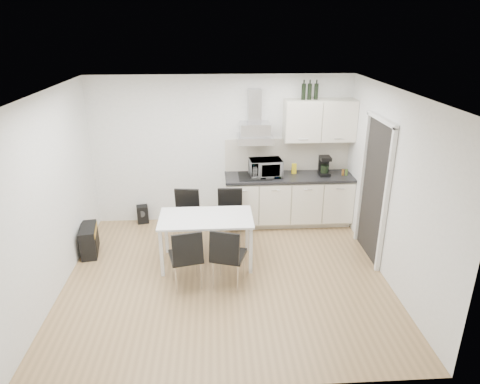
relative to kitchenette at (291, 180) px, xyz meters
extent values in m
plane|color=#A48253|center=(-1.19, -1.73, -0.83)|extent=(4.50, 4.50, 0.00)
cube|color=white|center=(-1.19, 0.27, 0.47)|extent=(4.50, 0.10, 2.60)
cube|color=white|center=(-1.19, -3.73, 0.47)|extent=(4.50, 0.10, 2.60)
cube|color=white|center=(-3.44, -1.73, 0.47)|extent=(0.10, 4.00, 2.60)
cube|color=white|center=(1.06, -1.73, 0.47)|extent=(0.10, 4.00, 2.60)
plane|color=white|center=(-1.19, -1.73, 1.77)|extent=(4.50, 4.50, 0.00)
cube|color=white|center=(1.02, -1.18, 0.22)|extent=(0.08, 1.04, 2.10)
cube|color=beige|center=(-0.04, 0.01, -0.78)|extent=(2.16, 0.52, 0.10)
cube|color=beige|center=(-0.04, -0.03, -0.35)|extent=(2.20, 0.60, 0.76)
cube|color=black|center=(-0.04, -0.04, 0.07)|extent=(2.22, 0.64, 0.04)
cube|color=beige|center=(-0.04, 0.25, 0.38)|extent=(2.20, 0.02, 0.58)
cube|color=beige|center=(0.46, 0.09, 1.02)|extent=(1.20, 0.35, 0.70)
cube|color=silver|center=(-0.64, 0.05, 0.82)|extent=(0.60, 0.46, 0.30)
cube|color=silver|center=(-0.64, 0.16, 1.27)|extent=(0.22, 0.20, 0.55)
imported|color=silver|center=(-0.46, -0.05, 0.27)|extent=(0.57, 0.35, 0.37)
cube|color=yellow|center=(0.06, 0.07, 0.18)|extent=(0.08, 0.04, 0.18)
cylinder|color=brown|center=(0.89, -0.08, 0.14)|extent=(0.04, 0.04, 0.11)
cylinder|color=#4C6626|center=(0.95, -0.08, 0.14)|extent=(0.04, 0.04, 0.11)
cylinder|color=black|center=(0.16, 0.09, 1.53)|extent=(0.07, 0.07, 0.32)
cylinder|color=black|center=(0.26, 0.09, 1.53)|extent=(0.07, 0.07, 0.32)
cylinder|color=black|center=(0.37, 0.09, 1.53)|extent=(0.07, 0.07, 0.32)
cube|color=white|center=(-1.47, -1.30, -0.10)|extent=(1.36, 0.78, 0.03)
cube|color=white|center=(-2.10, -1.64, -0.47)|extent=(0.05, 0.05, 0.72)
cube|color=white|center=(-0.84, -1.63, -0.47)|extent=(0.05, 0.05, 0.72)
cube|color=white|center=(-2.10, -0.96, -0.47)|extent=(0.05, 0.05, 0.72)
cube|color=white|center=(-0.84, -0.96, -0.47)|extent=(0.05, 0.05, 0.72)
cube|color=black|center=(-3.31, -0.92, -0.60)|extent=(0.32, 0.58, 0.46)
cube|color=gold|center=(-3.19, -0.92, -0.44)|extent=(0.09, 0.49, 0.07)
cube|color=black|center=(-2.65, 0.17, -0.67)|extent=(0.23, 0.21, 0.32)
camera|label=1|loc=(-1.31, -6.96, 2.55)|focal=32.00mm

